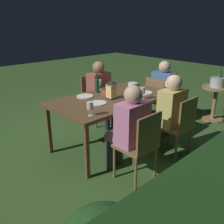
{
  "coord_description": "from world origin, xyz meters",
  "views": [
    {
      "loc": [
        2.38,
        2.49,
        1.82
      ],
      "look_at": [
        0.0,
        0.0,
        0.53
      ],
      "focal_mm": 39.81,
      "sensor_mm": 36.0,
      "label": 1
    }
  ],
  "objects_px": {
    "dining_table": "(112,101)",
    "lantern_centerpiece": "(111,88)",
    "person_in_blue": "(165,89)",
    "plate_c": "(98,103)",
    "wine_glass_d": "(90,106)",
    "plate_a": "(85,96)",
    "green_bottle_on_table": "(97,85)",
    "bowl_bread": "(133,84)",
    "plate_b": "(144,93)",
    "wine_glass_b": "(167,85)",
    "bowl_olives": "(106,93)",
    "chair_side_right_b": "(140,144)",
    "wine_glass_c": "(99,83)",
    "person_in_rust": "(101,91)",
    "person_in_mustard": "(168,110)",
    "chair_side_right_a": "(179,125)",
    "chair_side_left_a": "(94,97)",
    "side_table": "(215,98)",
    "chair_head_near": "(158,99)",
    "person_in_pink": "(128,127)",
    "ice_bucket": "(218,81)",
    "wine_glass_a": "(142,91)"
  },
  "relations": [
    {
      "from": "plate_b",
      "to": "ice_bucket",
      "type": "height_order",
      "value": "ice_bucket"
    },
    {
      "from": "wine_glass_b",
      "to": "wine_glass_c",
      "type": "distance_m",
      "value": 1.06
    },
    {
      "from": "dining_table",
      "to": "person_in_pink",
      "type": "xyz_separation_m",
      "value": [
        0.4,
        0.7,
        -0.07
      ]
    },
    {
      "from": "green_bottle_on_table",
      "to": "ice_bucket",
      "type": "xyz_separation_m",
      "value": [
        -2.08,
        0.97,
        -0.11
      ]
    },
    {
      "from": "chair_side_left_a",
      "to": "green_bottle_on_table",
      "type": "xyz_separation_m",
      "value": [
        0.38,
        0.54,
        0.38
      ]
    },
    {
      "from": "plate_c",
      "to": "ice_bucket",
      "type": "xyz_separation_m",
      "value": [
        -2.43,
        0.54,
        -0.01
      ]
    },
    {
      "from": "person_in_blue",
      "to": "plate_c",
      "type": "bearing_deg",
      "value": 2.57
    },
    {
      "from": "wine_glass_d",
      "to": "plate_c",
      "type": "bearing_deg",
      "value": -142.72
    },
    {
      "from": "wine_glass_b",
      "to": "bowl_bread",
      "type": "height_order",
      "value": "wine_glass_b"
    },
    {
      "from": "side_table",
      "to": "plate_a",
      "type": "bearing_deg",
      "value": -21.05
    },
    {
      "from": "person_in_pink",
      "to": "lantern_centerpiece",
      "type": "relative_size",
      "value": 4.34
    },
    {
      "from": "dining_table",
      "to": "lantern_centerpiece",
      "type": "xyz_separation_m",
      "value": [
        0.04,
        0.03,
        0.2
      ]
    },
    {
      "from": "plate_a",
      "to": "chair_side_right_a",
      "type": "bearing_deg",
      "value": 119.32
    },
    {
      "from": "chair_side_right_b",
      "to": "person_in_rust",
      "type": "bearing_deg",
      "value": -116.89
    },
    {
      "from": "plate_c",
      "to": "bowl_olives",
      "type": "height_order",
      "value": "bowl_olives"
    },
    {
      "from": "dining_table",
      "to": "side_table",
      "type": "relative_size",
      "value": 2.72
    },
    {
      "from": "dining_table",
      "to": "person_in_mustard",
      "type": "relative_size",
      "value": 1.55
    },
    {
      "from": "lantern_centerpiece",
      "to": "bowl_bread",
      "type": "distance_m",
      "value": 0.83
    },
    {
      "from": "wine_glass_b",
      "to": "wine_glass_d",
      "type": "bearing_deg",
      "value": -1.21
    },
    {
      "from": "wine_glass_a",
      "to": "wine_glass_b",
      "type": "xyz_separation_m",
      "value": [
        -0.57,
        0.03,
        0.0
      ]
    },
    {
      "from": "dining_table",
      "to": "chair_side_left_a",
      "type": "distance_m",
      "value": 1.0
    },
    {
      "from": "green_bottle_on_table",
      "to": "bowl_bread",
      "type": "xyz_separation_m",
      "value": [
        -0.71,
        0.1,
        -0.08
      ]
    },
    {
      "from": "person_in_mustard",
      "to": "plate_b",
      "type": "height_order",
      "value": "person_in_mustard"
    },
    {
      "from": "wine_glass_c",
      "to": "plate_c",
      "type": "xyz_separation_m",
      "value": [
        0.45,
        0.49,
        -0.11
      ]
    },
    {
      "from": "chair_side_left_a",
      "to": "side_table",
      "type": "bearing_deg",
      "value": 138.45
    },
    {
      "from": "chair_head_near",
      "to": "wine_glass_d",
      "type": "bearing_deg",
      "value": 10.8
    },
    {
      "from": "chair_side_right_b",
      "to": "wine_glass_d",
      "type": "bearing_deg",
      "value": -62.21
    },
    {
      "from": "chair_side_right_a",
      "to": "wine_glass_a",
      "type": "xyz_separation_m",
      "value": [
        0.15,
        -0.54,
        0.39
      ]
    },
    {
      "from": "plate_b",
      "to": "wine_glass_b",
      "type": "bearing_deg",
      "value": 147.23
    },
    {
      "from": "plate_b",
      "to": "bowl_olives",
      "type": "xyz_separation_m",
      "value": [
        0.47,
        -0.35,
        0.02
      ]
    },
    {
      "from": "green_bottle_on_table",
      "to": "plate_c",
      "type": "bearing_deg",
      "value": 51.11
    },
    {
      "from": "person_in_blue",
      "to": "green_bottle_on_table",
      "type": "xyz_separation_m",
      "value": [
        1.32,
        -0.35,
        0.23
      ]
    },
    {
      "from": "chair_side_right_a",
      "to": "plate_b",
      "type": "bearing_deg",
      "value": -98.75
    },
    {
      "from": "wine_glass_d",
      "to": "plate_a",
      "type": "relative_size",
      "value": 0.7
    },
    {
      "from": "green_bottle_on_table",
      "to": "dining_table",
      "type": "bearing_deg",
      "value": 87.12
    },
    {
      "from": "plate_c",
      "to": "chair_side_right_b",
      "type": "bearing_deg",
      "value": 84.77
    },
    {
      "from": "wine_glass_c",
      "to": "plate_b",
      "type": "relative_size",
      "value": 0.66
    },
    {
      "from": "person_in_rust",
      "to": "person_in_mustard",
      "type": "relative_size",
      "value": 1.0
    },
    {
      "from": "person_in_blue",
      "to": "plate_c",
      "type": "relative_size",
      "value": 5.15
    },
    {
      "from": "person_in_mustard",
      "to": "wine_glass_a",
      "type": "xyz_separation_m",
      "value": [
        0.15,
        -0.34,
        0.24
      ]
    },
    {
      "from": "chair_head_near",
      "to": "chair_side_right_a",
      "type": "relative_size",
      "value": 1.0
    },
    {
      "from": "person_in_blue",
      "to": "ice_bucket",
      "type": "relative_size",
      "value": 3.35
    },
    {
      "from": "chair_head_near",
      "to": "plate_b",
      "type": "height_order",
      "value": "chair_head_near"
    },
    {
      "from": "person_in_pink",
      "to": "wine_glass_b",
      "type": "relative_size",
      "value": 6.8
    },
    {
      "from": "person_in_rust",
      "to": "wine_glass_b",
      "type": "height_order",
      "value": "person_in_rust"
    },
    {
      "from": "wine_glass_b",
      "to": "bowl_bread",
      "type": "xyz_separation_m",
      "value": [
        0.09,
        -0.63,
        -0.09
      ]
    },
    {
      "from": "person_in_pink",
      "to": "wine_glass_b",
      "type": "distance_m",
      "value": 1.29
    },
    {
      "from": "wine_glass_d",
      "to": "side_table",
      "type": "bearing_deg",
      "value": 174.58
    },
    {
      "from": "dining_table",
      "to": "wine_glass_a",
      "type": "distance_m",
      "value": 0.47
    },
    {
      "from": "chair_head_near",
      "to": "plate_b",
      "type": "distance_m",
      "value": 0.71
    }
  ]
}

